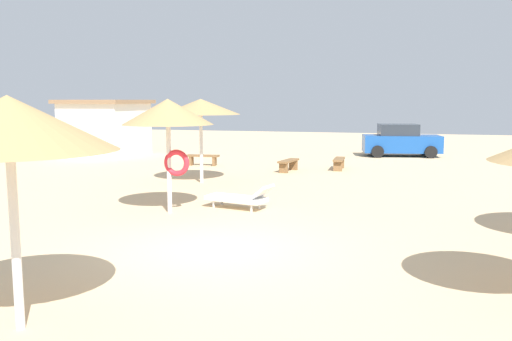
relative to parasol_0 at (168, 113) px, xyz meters
The scene contains 10 objects.
ground_plane 4.56m from the parasol_0, 51.15° to the right, with size 80.00×80.00×0.00m, color #DBBA8C.
parasol_0 is the anchor object (origin of this frame).
parasol_2 7.27m from the parasol_0, 80.34° to the right, with size 2.68×2.68×3.01m.
parasol_4 5.20m from the parasol_0, 102.42° to the left, with size 2.81×2.81×3.01m.
lounger_0 3.00m from the parasol_0, 31.25° to the left, with size 1.98×1.04×0.72m.
bench_0 10.89m from the parasol_0, 72.57° to the left, with size 0.45×1.51×0.49m.
bench_1 10.62m from the parasol_0, 106.75° to the left, with size 1.53×0.53×0.49m.
bench_2 9.36m from the parasol_0, 82.22° to the left, with size 0.64×1.54×0.49m.
parked_car 17.69m from the parasol_0, 71.28° to the left, with size 4.24×2.55×1.72m.
beach_cabana 15.89m from the parasol_0, 127.22° to the left, with size 3.79×4.33×2.99m.
Camera 1 is at (3.63, -9.77, 2.94)m, focal length 37.38 mm.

